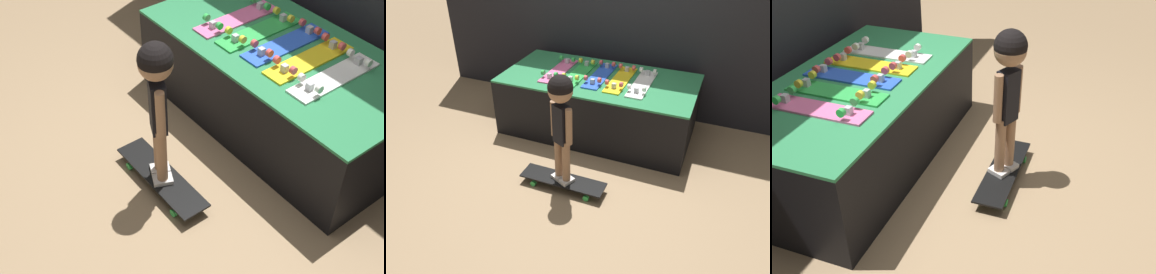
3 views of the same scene
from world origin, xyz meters
The scene contains 9 objects.
ground_plane centered at (0.00, 0.00, 0.00)m, with size 16.00×16.00×0.00m, color #9E7F5B.
display_rack centered at (0.00, 0.66, 0.32)m, with size 2.05×1.02×0.65m.
skateboard_pink_on_rack centered at (-0.47, 0.64, 0.66)m, with size 0.18×0.70×0.09m.
skateboard_green_on_rack centered at (-0.23, 0.66, 0.66)m, with size 0.18×0.70×0.09m.
skateboard_blue_on_rack centered at (0.00, 0.69, 0.66)m, with size 0.18×0.70×0.09m.
skateboard_yellow_on_rack centered at (0.23, 0.67, 0.66)m, with size 0.18×0.70×0.09m.
skateboard_white_on_rack centered at (0.47, 0.66, 0.66)m, with size 0.18×0.70×0.09m.
skateboard_on_floor centered at (0.06, -0.42, 0.08)m, with size 0.79×0.21×0.09m.
child centered at (0.06, -0.42, 0.81)m, with size 0.23×0.21×1.02m.
Camera 3 is at (-2.42, -1.03, 2.00)m, focal length 42.00 mm.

